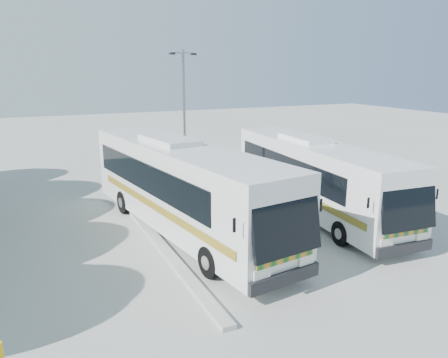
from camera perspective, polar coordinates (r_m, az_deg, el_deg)
name	(u,v)px	position (r m, az deg, el deg)	size (l,w,h in m)	color
ground	(216,236)	(17.28, -0.99, -7.47)	(100.00, 100.00, 0.00)	#AAAAA5
kerb_divider	(146,227)	(18.33, -10.19, -6.16)	(0.40, 16.00, 0.15)	#B2B2AD
coach_main	(182,186)	(17.25, -5.46, -0.86)	(4.29, 12.84, 3.50)	silver
coach_adjacent	(315,175)	(19.91, 11.77, 0.46)	(3.17, 11.66, 3.20)	white
lamppost	(184,110)	(25.26, -5.22, 8.96)	(1.77, 0.69, 7.40)	gray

